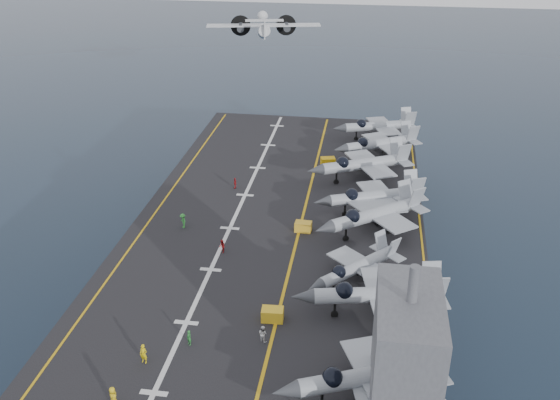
# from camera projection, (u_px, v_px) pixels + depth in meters

# --- Properties ---
(ground) EXTENTS (500.00, 500.00, 0.00)m
(ground) POSITION_uv_depth(u_px,v_px,m) (276.00, 299.00, 84.66)
(ground) COLOR #142135
(ground) RESTS_ON ground
(hull) EXTENTS (36.00, 90.00, 10.00)m
(hull) POSITION_uv_depth(u_px,v_px,m) (276.00, 267.00, 82.45)
(hull) COLOR #56595E
(hull) RESTS_ON ground
(flight_deck) EXTENTS (38.00, 92.00, 0.40)m
(flight_deck) POSITION_uv_depth(u_px,v_px,m) (275.00, 233.00, 80.14)
(flight_deck) COLOR black
(flight_deck) RESTS_ON hull
(foul_line) EXTENTS (0.35, 90.00, 0.02)m
(foul_line) POSITION_uv_depth(u_px,v_px,m) (299.00, 233.00, 79.64)
(foul_line) COLOR gold
(foul_line) RESTS_ON flight_deck
(landing_centerline) EXTENTS (0.50, 90.00, 0.02)m
(landing_centerline) POSITION_uv_depth(u_px,v_px,m) (230.00, 228.00, 80.84)
(landing_centerline) COLOR silver
(landing_centerline) RESTS_ON flight_deck
(deck_edge_port) EXTENTS (0.25, 90.00, 0.02)m
(deck_edge_port) POSITION_uv_depth(u_px,v_px,m) (148.00, 222.00, 82.31)
(deck_edge_port) COLOR gold
(deck_edge_port) RESTS_ON flight_deck
(deck_edge_stbd) EXTENTS (0.25, 90.00, 0.02)m
(deck_edge_stbd) POSITION_uv_depth(u_px,v_px,m) (422.00, 242.00, 77.57)
(deck_edge_stbd) COLOR gold
(deck_edge_stbd) RESTS_ON flight_deck
(island_superstructure) EXTENTS (5.00, 10.00, 15.00)m
(island_superstructure) POSITION_uv_depth(u_px,v_px,m) (406.00, 349.00, 48.13)
(island_superstructure) COLOR #56595E
(island_superstructure) RESTS_ON flight_deck
(fighter_jet_1) EXTENTS (17.70, 15.02, 5.21)m
(fighter_jet_1) POSITION_uv_depth(u_px,v_px,m) (370.00, 375.00, 52.61)
(fighter_jet_1) COLOR #A0A7B1
(fighter_jet_1) RESTS_ON flight_deck
(fighter_jet_2) EXTENTS (17.34, 13.24, 5.42)m
(fighter_jet_2) POSITION_uv_depth(u_px,v_px,m) (378.00, 293.00, 63.06)
(fighter_jet_2) COLOR #949EA4
(fighter_jet_2) RESTS_ON flight_deck
(fighter_jet_3) EXTENTS (15.03, 15.27, 4.47)m
(fighter_jet_3) POSITION_uv_depth(u_px,v_px,m) (358.00, 266.00, 68.59)
(fighter_jet_3) COLOR #979FA7
(fighter_jet_3) RESTS_ON flight_deck
(fighter_jet_4) EXTENTS (18.84, 17.95, 5.46)m
(fighter_jet_4) POSITION_uv_depth(u_px,v_px,m) (375.00, 213.00, 78.78)
(fighter_jet_4) COLOR gray
(fighter_jet_4) RESTS_ON flight_deck
(fighter_jet_5) EXTENTS (17.79, 14.94, 5.26)m
(fighter_jet_5) POSITION_uv_depth(u_px,v_px,m) (375.00, 195.00, 83.65)
(fighter_jet_5) COLOR gray
(fighter_jet_5) RESTS_ON flight_deck
(fighter_jet_6) EXTENTS (19.17, 16.77, 5.58)m
(fighter_jet_6) POSITION_uv_depth(u_px,v_px,m) (364.00, 163.00, 93.27)
(fighter_jet_6) COLOR #959BA3
(fighter_jet_6) RESTS_ON flight_deck
(fighter_jet_7) EXTENTS (17.76, 15.88, 5.14)m
(fighter_jet_7) POSITION_uv_depth(u_px,v_px,m) (381.00, 142.00, 101.47)
(fighter_jet_7) COLOR #8B949B
(fighter_jet_7) RESTS_ON flight_deck
(fighter_jet_8) EXTENTS (16.95, 13.90, 5.07)m
(fighter_jet_8) POSITION_uv_depth(u_px,v_px,m) (379.00, 125.00, 109.18)
(fighter_jet_8) COLOR #A2AAB3
(fighter_jet_8) RESTS_ON flight_deck
(tow_cart_a) EXTENTS (2.29, 1.56, 1.33)m
(tow_cart_a) POSITION_uv_depth(u_px,v_px,m) (272.00, 314.00, 63.28)
(tow_cart_a) COLOR yellow
(tow_cart_a) RESTS_ON flight_deck
(tow_cart_b) EXTENTS (2.18, 1.49, 1.26)m
(tow_cart_b) POSITION_uv_depth(u_px,v_px,m) (303.00, 227.00, 79.97)
(tow_cart_b) COLOR gold
(tow_cart_b) RESTS_ON flight_deck
(tow_cart_c) EXTENTS (2.52, 1.96, 1.34)m
(tow_cart_c) POSITION_uv_depth(u_px,v_px,m) (328.00, 162.00, 99.14)
(tow_cart_c) COLOR #DCA30C
(tow_cart_c) RESTS_ON flight_deck
(crew_0) EXTENTS (1.21, 1.42, 2.00)m
(crew_0) POSITION_uv_depth(u_px,v_px,m) (113.00, 397.00, 52.47)
(crew_0) COLOR yellow
(crew_0) RESTS_ON flight_deck
(crew_1) EXTENTS (1.32, 1.00, 2.00)m
(crew_1) POSITION_uv_depth(u_px,v_px,m) (144.00, 354.00, 57.39)
(crew_1) COLOR yellow
(crew_1) RESTS_ON flight_deck
(crew_2) EXTENTS (1.01, 1.19, 1.68)m
(crew_2) POSITION_uv_depth(u_px,v_px,m) (222.00, 246.00, 75.12)
(crew_2) COLOR #B21919
(crew_2) RESTS_ON flight_deck
(crew_3) EXTENTS (1.35, 1.43, 1.98)m
(crew_3) POSITION_uv_depth(u_px,v_px,m) (183.00, 221.00, 80.63)
(crew_3) COLOR green
(crew_3) RESTS_ON flight_deck
(crew_4) EXTENTS (0.70, 1.01, 1.64)m
(crew_4) POSITION_uv_depth(u_px,v_px,m) (235.00, 183.00, 91.49)
(crew_4) COLOR #A41A20
(crew_4) RESTS_ON flight_deck
(crew_6) EXTENTS (1.14, 1.11, 1.60)m
(crew_6) POSITION_uv_depth(u_px,v_px,m) (189.00, 338.00, 59.77)
(crew_6) COLOR #267C2F
(crew_6) RESTS_ON flight_deck
(crew_7) EXTENTS (1.27, 1.13, 1.77)m
(crew_7) POSITION_uv_depth(u_px,v_px,m) (263.00, 333.00, 60.21)
(crew_7) COLOR white
(crew_7) RESTS_ON flight_deck
(transport_plane) EXTENTS (26.52, 20.58, 5.62)m
(transport_plane) POSITION_uv_depth(u_px,v_px,m) (264.00, 32.00, 131.25)
(transport_plane) COLOR white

